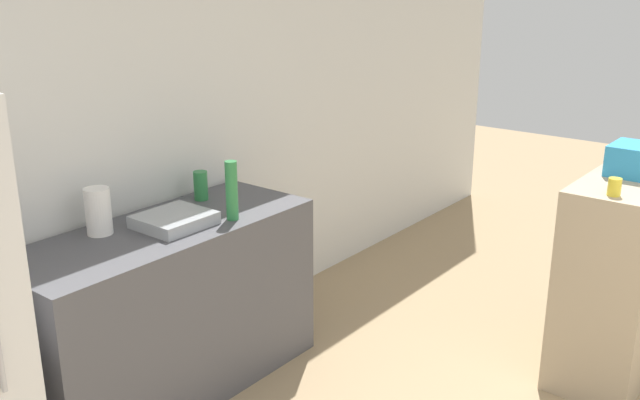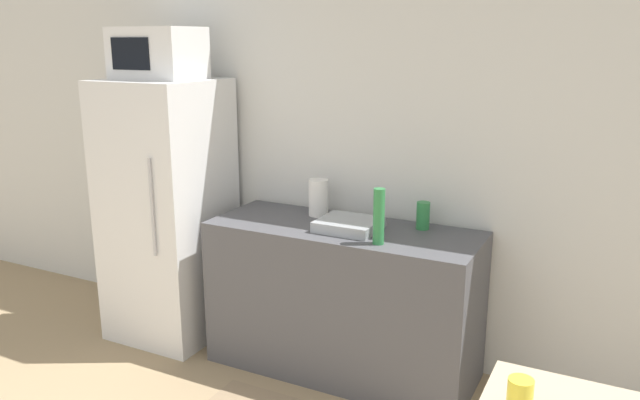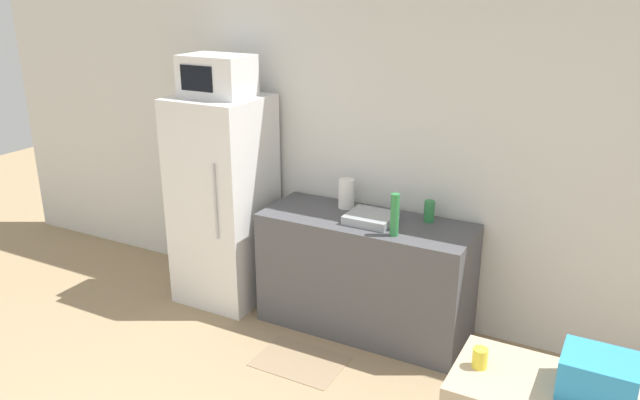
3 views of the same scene
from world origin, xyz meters
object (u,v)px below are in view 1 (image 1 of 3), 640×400
at_px(basket, 634,160).
at_px(paper_towel_roll, 98,211).
at_px(bottle_tall, 232,191).
at_px(bottle_short, 201,186).
at_px(jar, 614,187).

relative_size(basket, paper_towel_roll, 1.20).
distance_m(bottle_tall, basket, 2.04).
height_order(bottle_short, paper_towel_roll, paper_towel_roll).
bearing_deg(basket, bottle_tall, 133.07).
relative_size(jar, paper_towel_roll, 0.37).
height_order(bottle_short, jar, jar).
bearing_deg(paper_towel_roll, jar, -51.33).
xyz_separation_m(jar, paper_towel_roll, (-1.50, 1.87, -0.11)).
relative_size(bottle_short, paper_towel_roll, 0.70).
height_order(bottle_tall, basket, basket).
distance_m(bottle_short, paper_towel_roll, 0.66).
xyz_separation_m(bottle_short, basket, (1.27, -1.85, 0.18)).
height_order(jar, paper_towel_roll, jar).
distance_m(basket, jar, 0.43).
height_order(bottle_tall, paper_towel_roll, bottle_tall).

